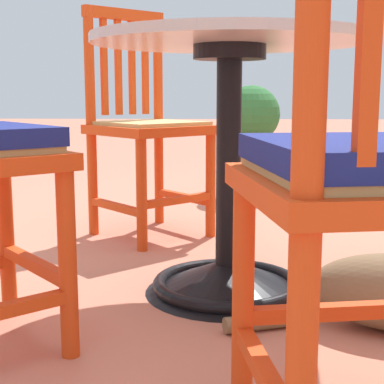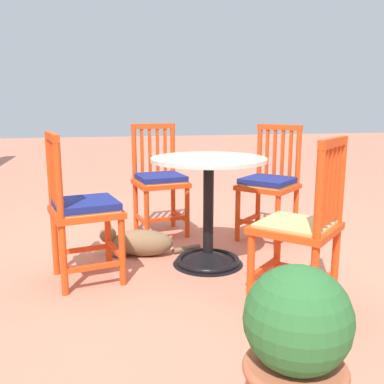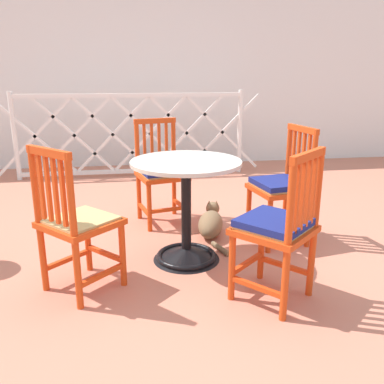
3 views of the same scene
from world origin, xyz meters
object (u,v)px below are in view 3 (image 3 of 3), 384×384
at_px(orange_chair_at_corner, 161,173).
at_px(orange_chair_facing_out, 278,229).
at_px(cafe_table, 186,222).
at_px(orange_chair_near_fence, 77,224).
at_px(orange_chair_tucked_in, 282,187).
at_px(tabby_cat, 211,223).

xyz_separation_m(orange_chair_at_corner, orange_chair_facing_out, (0.55, -1.42, 0.00)).
xyz_separation_m(cafe_table, orange_chair_near_fence, (-0.71, -0.32, 0.15)).
xyz_separation_m(orange_chair_at_corner, orange_chair_tucked_in, (0.89, -0.59, 0.00)).
height_order(cafe_table, tabby_cat, cafe_table).
bearing_deg(cafe_table, tabby_cat, 59.42).
relative_size(cafe_table, orange_chair_facing_out, 0.83).
bearing_deg(cafe_table, orange_chair_near_fence, -155.72).
bearing_deg(orange_chair_near_fence, tabby_cat, 38.51).
bearing_deg(orange_chair_tucked_in, orange_chair_near_fence, -159.90).
relative_size(orange_chair_tucked_in, tabby_cat, 1.22).
xyz_separation_m(cafe_table, orange_chair_tucked_in, (0.78, 0.23, 0.16)).
distance_m(orange_chair_at_corner, orange_chair_facing_out, 1.52).
distance_m(orange_chair_near_fence, tabby_cat, 1.30).
distance_m(cafe_table, tabby_cat, 0.57).
height_order(orange_chair_near_fence, orange_chair_facing_out, same).
bearing_deg(cafe_table, orange_chair_tucked_in, 16.12).
height_order(cafe_table, orange_chair_at_corner, orange_chair_at_corner).
bearing_deg(orange_chair_facing_out, cafe_table, 126.40).
height_order(orange_chair_at_corner, orange_chair_facing_out, same).
relative_size(orange_chair_near_fence, orange_chair_tucked_in, 1.00).
distance_m(orange_chair_facing_out, tabby_cat, 1.13).
bearing_deg(tabby_cat, cafe_table, -120.58).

